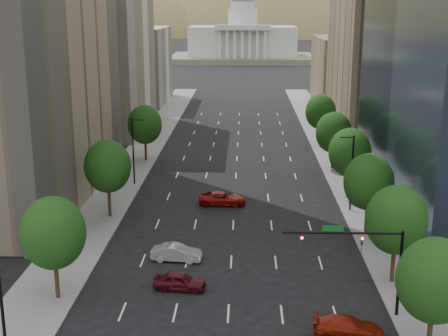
# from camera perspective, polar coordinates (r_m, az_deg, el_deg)

# --- Properties ---
(sidewalk_left) EXTENTS (6.00, 200.00, 0.15)m
(sidewalk_left) POSITION_cam_1_polar(r_m,az_deg,el_deg) (78.75, -10.35, -2.50)
(sidewalk_left) COLOR slate
(sidewalk_left) RESTS_ON ground
(sidewalk_right) EXTENTS (6.00, 200.00, 0.15)m
(sidewalk_right) POSITION_cam_1_polar(r_m,az_deg,el_deg) (78.30, 12.44, -2.71)
(sidewalk_right) COLOR slate
(sidewalk_right) RESTS_ON ground
(midrise_cream_left) EXTENTS (14.00, 30.00, 35.00)m
(midrise_cream_left) POSITION_cam_1_polar(r_m,az_deg,el_deg) (119.42, -10.94, 11.86)
(midrise_cream_left) COLOR beige
(midrise_cream_left) RESTS_ON ground
(filler_left) EXTENTS (14.00, 26.00, 18.00)m
(filler_left) POSITION_cam_1_polar(r_m,az_deg,el_deg) (152.32, -8.06, 9.38)
(filler_left) COLOR beige
(filler_left) RESTS_ON ground
(parking_tan_right) EXTENTS (14.00, 30.00, 30.00)m
(parking_tan_right) POSITION_cam_1_polar(r_m,az_deg,el_deg) (116.16, 14.02, 10.38)
(parking_tan_right) COLOR #8C7759
(parking_tan_right) RESTS_ON ground
(filler_right) EXTENTS (14.00, 26.00, 16.00)m
(filler_right) POSITION_cam_1_polar(r_m,az_deg,el_deg) (149.10, 11.27, 8.74)
(filler_right) COLOR #8C7759
(filler_right) RESTS_ON ground
(tree_right_0) EXTENTS (5.20, 5.20, 8.39)m
(tree_right_0) POSITION_cam_1_polar(r_m,az_deg,el_deg) (44.27, 18.94, -9.83)
(tree_right_0) COLOR #382316
(tree_right_0) RESTS_ON ground
(tree_right_1) EXTENTS (5.20, 5.20, 8.75)m
(tree_right_1) POSITION_cam_1_polar(r_m,az_deg,el_deg) (53.97, 15.67, -4.66)
(tree_right_1) COLOR #382316
(tree_right_1) RESTS_ON ground
(tree_right_2) EXTENTS (5.20, 5.20, 8.61)m
(tree_right_2) POSITION_cam_1_polar(r_m,az_deg,el_deg) (65.17, 13.25, -1.26)
(tree_right_2) COLOR #382316
(tree_right_2) RESTS_ON ground
(tree_right_3) EXTENTS (5.20, 5.20, 8.89)m
(tree_right_3) POSITION_cam_1_polar(r_m,az_deg,el_deg) (76.51, 11.57, 1.44)
(tree_right_3) COLOR #382316
(tree_right_3) RESTS_ON ground
(tree_right_4) EXTENTS (5.20, 5.20, 8.46)m
(tree_right_4) POSITION_cam_1_polar(r_m,az_deg,el_deg) (90.11, 10.13, 3.25)
(tree_right_4) COLOR #382316
(tree_right_4) RESTS_ON ground
(tree_right_5) EXTENTS (5.20, 5.20, 8.75)m
(tree_right_5) POSITION_cam_1_polar(r_m,az_deg,el_deg) (105.65, 8.94, 5.16)
(tree_right_5) COLOR #382316
(tree_right_5) RESTS_ON ground
(tree_left_0) EXTENTS (5.20, 5.20, 8.75)m
(tree_left_0) POSITION_cam_1_polar(r_m,az_deg,el_deg) (50.96, -15.55, -5.82)
(tree_left_0) COLOR #382316
(tree_left_0) RESTS_ON ground
(tree_left_1) EXTENTS (5.20, 5.20, 8.97)m
(tree_left_1) POSITION_cam_1_polar(r_m,az_deg,el_deg) (69.31, -10.74, 0.15)
(tree_left_1) COLOR #382316
(tree_left_1) RESTS_ON ground
(tree_left_2) EXTENTS (5.20, 5.20, 8.68)m
(tree_left_2) POSITION_cam_1_polar(r_m,az_deg,el_deg) (94.29, -7.35, 4.01)
(tree_left_2) COLOR #382316
(tree_left_2) RESTS_ON ground
(streetlight_rn) EXTENTS (1.70, 0.20, 9.00)m
(streetlight_rn) POSITION_cam_1_polar(r_m,az_deg,el_deg) (71.89, 11.73, -0.29)
(streetlight_rn) COLOR black
(streetlight_rn) RESTS_ON ground
(streetlight_ls) EXTENTS (1.70, 0.20, 9.00)m
(streetlight_ls) POSITION_cam_1_polar(r_m,az_deg,el_deg) (40.84, -19.72, -12.92)
(streetlight_ls) COLOR black
(streetlight_ls) RESTS_ON ground
(streetlight_ln) EXTENTS (1.70, 0.20, 9.00)m
(streetlight_ln) POSITION_cam_1_polar(r_m,az_deg,el_deg) (81.83, -8.37, 1.71)
(streetlight_ln) COLOR black
(streetlight_ln) RESTS_ON ground
(traffic_signal) EXTENTS (9.12, 0.40, 7.38)m
(traffic_signal) POSITION_cam_1_polar(r_m,az_deg,el_deg) (47.95, 13.21, -7.74)
(traffic_signal) COLOR black
(traffic_signal) RESTS_ON ground
(capitol) EXTENTS (60.00, 40.00, 35.20)m
(capitol) POSITION_cam_1_polar(r_m,az_deg,el_deg) (263.50, 1.73, 11.70)
(capitol) COLOR #596647
(capitol) RESTS_ON ground
(foothills) EXTENTS (720.00, 413.00, 263.00)m
(foothills) POSITION_cam_1_polar(r_m,az_deg,el_deg) (616.72, 5.11, 9.17)
(foothills) COLOR olive
(foothills) RESTS_ON ground
(car_red_near) EXTENTS (5.26, 2.64, 1.47)m
(car_red_near) POSITION_cam_1_polar(r_m,az_deg,el_deg) (46.81, 11.45, -14.25)
(car_red_near) COLOR maroon
(car_red_near) RESTS_ON ground
(car_maroon) EXTENTS (4.60, 2.27, 1.51)m
(car_maroon) POSITION_cam_1_polar(r_m,az_deg,el_deg) (52.80, -4.13, -10.42)
(car_maroon) COLOR #430B12
(car_maroon) RESTS_ON ground
(car_silver) EXTENTS (4.85, 2.04, 1.56)m
(car_silver) POSITION_cam_1_polar(r_m,az_deg,el_deg) (58.38, -4.42, -7.84)
(car_silver) COLOR #ABABB0
(car_silver) RESTS_ON ground
(car_red_far) EXTENTS (5.73, 2.73, 1.58)m
(car_red_far) POSITION_cam_1_polar(r_m,az_deg,el_deg) (73.93, -0.14, -2.82)
(car_red_far) COLOR maroon
(car_red_far) RESTS_ON ground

